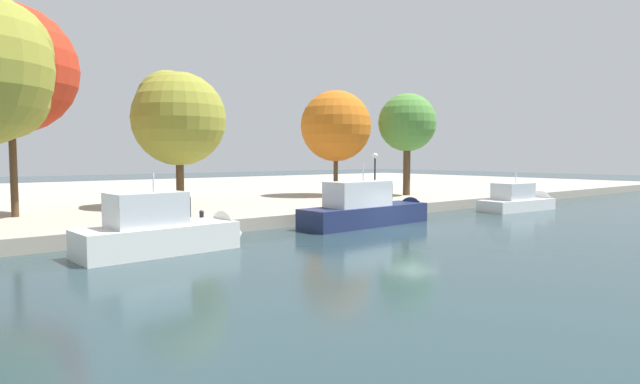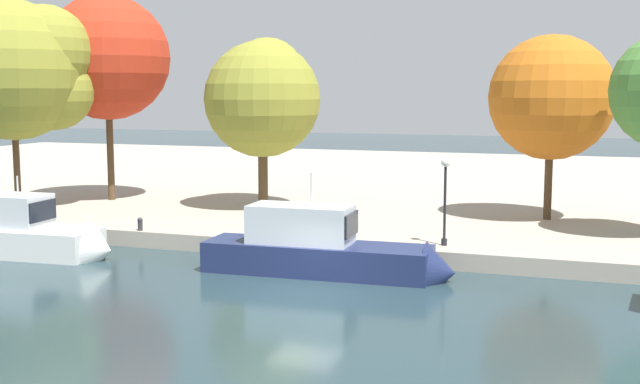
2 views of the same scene
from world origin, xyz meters
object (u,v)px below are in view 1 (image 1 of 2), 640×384
Objects in this scene: motor_yacht_2 at (521,203)px; lamp_post at (375,172)px; tree_2 at (407,120)px; motor_yacht_1 at (370,212)px; mooring_bollard_0 at (202,215)px; tree_4 at (175,115)px; tree_1 at (10,71)px; motor_yacht_0 at (168,234)px; tree_0 at (334,128)px.

lamp_post is at bearing 162.77° from motor_yacht_2.
motor_yacht_2 is 0.85× the size of tree_2.
motor_yacht_1 is 16.26× the size of mooring_bollard_0.
tree_4 is at bearing 156.74° from motor_yacht_2.
lamp_post is at bearing -151.09° from tree_2.
lamp_post is 0.31× the size of tree_1.
motor_yacht_1 is 10.95m from mooring_bollard_0.
tree_2 is at bearing -4.78° from tree_1.
tree_4 reaches higher than motor_yacht_0.
lamp_post is at bearing 39.88° from motor_yacht_1.
lamp_post is at bearing 11.44° from motor_yacht_0.
motor_yacht_2 is at bearing -6.40° from motor_yacht_1.
mooring_bollard_0 is 22.08m from tree_0.
motor_yacht_2 is at bearing -28.34° from tree_4.
tree_1 reaches higher than tree_0.
mooring_bollard_0 is 0.07× the size of tree_4.
lamp_post reaches higher than mooring_bollard_0.
tree_0 is at bearing 29.13° from mooring_bollard_0.
tree_0 is 0.98× the size of tree_4.
motor_yacht_0 is 14.12m from motor_yacht_1.
tree_4 is at bearing 172.10° from tree_2.
motor_yacht_1 reaches higher than motor_yacht_2.
mooring_bollard_0 is 0.17× the size of lamp_post.
motor_yacht_2 is 38.09m from tree_1.
motor_yacht_1 is 1.07× the size of tree_4.
tree_0 is at bearing 67.75° from lamp_post.
tree_4 is at bearing 146.31° from lamp_post.
mooring_bollard_0 is at bearing -165.26° from tree_2.
tree_1 reaches higher than mooring_bollard_0.
motor_yacht_2 is (16.32, -1.14, -0.18)m from motor_yacht_1.
tree_1 is 10.57m from tree_4.
tree_4 is at bearing 121.46° from motor_yacht_1.
lamp_post is 15.34m from tree_4.
mooring_bollard_0 is at bearing 163.61° from motor_yacht_1.
tree_0 is (22.05, 14.01, 6.22)m from motor_yacht_0.
motor_yacht_2 is 0.83× the size of tree_0.
tree_4 is (-12.27, 8.18, 4.21)m from lamp_post.
tree_2 reaches higher than motor_yacht_0.
tree_4 is (-8.06, 12.01, 6.67)m from motor_yacht_1.
motor_yacht_1 is 15.93m from tree_4.
tree_2 is (24.21, 6.37, 6.68)m from mooring_bollard_0.
tree_4 is (10.36, 0.33, -2.05)m from tree_1.
motor_yacht_0 is at bearing -165.17° from lamp_post.
tree_2 reaches higher than motor_yacht_1.
tree_2 is (-2.73, 10.15, 7.19)m from motor_yacht_2.
tree_1 is (-18.42, 11.68, 8.72)m from motor_yacht_1.
tree_4 is at bearing 1.83° from tree_1.
tree_2 is (27.68, 10.02, 6.96)m from motor_yacht_0.
mooring_bollard_0 is 15.03m from lamp_post.
tree_1 reaches higher than lamp_post.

